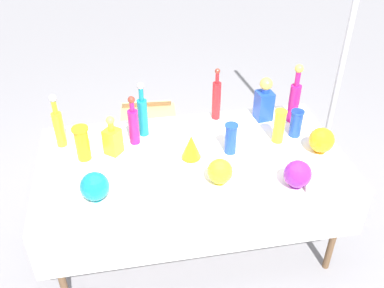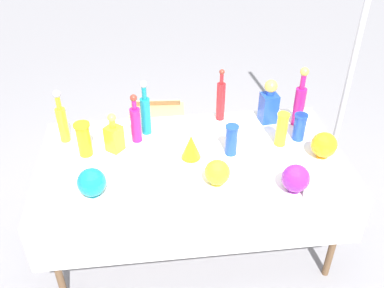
% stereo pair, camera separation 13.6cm
% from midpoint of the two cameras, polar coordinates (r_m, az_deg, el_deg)
% --- Properties ---
extents(ground_plane, '(40.00, 40.00, 0.00)m').
position_cam_midpoint_polar(ground_plane, '(3.21, -1.25, -12.64)').
color(ground_plane, gray).
extents(display_table, '(1.91, 1.02, 0.76)m').
position_cam_midpoint_polar(display_table, '(2.70, -1.30, -3.24)').
color(display_table, white).
rests_on(display_table, ground).
extents(tall_bottle_0, '(0.06, 0.06, 0.39)m').
position_cam_midpoint_polar(tall_bottle_0, '(3.00, 1.98, 6.05)').
color(tall_bottle_0, red).
rests_on(tall_bottle_0, display_table).
extents(tall_bottle_1, '(0.07, 0.07, 0.43)m').
position_cam_midpoint_polar(tall_bottle_1, '(3.03, 12.26, 5.96)').
color(tall_bottle_1, '#C61972').
rests_on(tall_bottle_1, display_table).
extents(tall_bottle_2, '(0.06, 0.06, 0.37)m').
position_cam_midpoint_polar(tall_bottle_2, '(2.86, -18.72, 2.42)').
color(tall_bottle_2, yellow).
rests_on(tall_bottle_2, display_table).
extents(tall_bottle_3, '(0.07, 0.07, 0.39)m').
position_cam_midpoint_polar(tall_bottle_3, '(2.84, -7.96, 3.96)').
color(tall_bottle_3, teal).
rests_on(tall_bottle_3, display_table).
extents(tall_bottle_4, '(0.07, 0.07, 0.34)m').
position_cam_midpoint_polar(tall_bottle_4, '(2.78, -9.19, 2.61)').
color(tall_bottle_4, '#C61972').
rests_on(tall_bottle_4, display_table).
extents(square_decanter_0, '(0.12, 0.12, 0.32)m').
position_cam_midpoint_polar(square_decanter_0, '(3.03, 8.35, 5.71)').
color(square_decanter_0, blue).
rests_on(square_decanter_0, display_table).
extents(square_decanter_1, '(0.13, 0.13, 0.27)m').
position_cam_midpoint_polar(square_decanter_1, '(2.73, -11.96, 0.64)').
color(square_decanter_1, yellow).
rests_on(square_decanter_1, display_table).
extents(slender_vase_0, '(0.10, 0.10, 0.23)m').
position_cam_midpoint_polar(slender_vase_0, '(2.71, -15.83, 0.18)').
color(slender_vase_0, orange).
rests_on(slender_vase_0, display_table).
extents(slender_vase_1, '(0.08, 0.08, 0.21)m').
position_cam_midpoint_polar(slender_vase_1, '(2.68, 3.75, 0.81)').
color(slender_vase_1, blue).
rests_on(slender_vase_1, display_table).
extents(slender_vase_2, '(0.08, 0.08, 0.23)m').
position_cam_midpoint_polar(slender_vase_2, '(2.81, 10.21, 2.43)').
color(slender_vase_2, yellow).
rests_on(slender_vase_2, display_table).
extents(slender_vase_3, '(0.09, 0.09, 0.19)m').
position_cam_midpoint_polar(slender_vase_3, '(2.90, 12.42, 2.80)').
color(slender_vase_3, blue).
rests_on(slender_vase_3, display_table).
extents(fluted_vase_0, '(0.12, 0.12, 0.17)m').
position_cam_midpoint_polar(fluted_vase_0, '(2.63, -1.59, -0.39)').
color(fluted_vase_0, orange).
rests_on(fluted_vase_0, display_table).
extents(round_bowl_0, '(0.15, 0.15, 0.16)m').
position_cam_midpoint_polar(round_bowl_0, '(2.45, 2.16, -3.71)').
color(round_bowl_0, yellow).
rests_on(round_bowl_0, display_table).
extents(round_bowl_1, '(0.16, 0.16, 0.17)m').
position_cam_midpoint_polar(round_bowl_1, '(2.48, 12.38, -3.98)').
color(round_bowl_1, purple).
rests_on(round_bowl_1, display_table).
extents(round_bowl_2, '(0.16, 0.16, 0.17)m').
position_cam_midpoint_polar(round_bowl_2, '(2.41, -14.44, -5.54)').
color(round_bowl_2, teal).
rests_on(round_bowl_2, display_table).
extents(round_bowl_3, '(0.16, 0.16, 0.17)m').
position_cam_midpoint_polar(round_bowl_3, '(2.79, 15.57, 0.47)').
color(round_bowl_3, orange).
rests_on(round_bowl_3, display_table).
extents(price_tag_left, '(0.05, 0.02, 0.04)m').
position_cam_midpoint_polar(price_tag_left, '(2.51, 13.89, -5.68)').
color(price_tag_left, white).
rests_on(price_tag_left, display_table).
extents(price_tag_center, '(0.05, 0.02, 0.05)m').
position_cam_midpoint_polar(price_tag_center, '(2.50, 13.99, -5.83)').
color(price_tag_center, white).
rests_on(price_tag_center, display_table).
extents(price_tag_right, '(0.05, 0.02, 0.03)m').
position_cam_midpoint_polar(price_tag_right, '(2.36, -2.21, -7.56)').
color(price_tag_right, white).
rests_on(price_tag_right, display_table).
extents(cardboard_box_behind_left, '(0.53, 0.41, 0.41)m').
position_cam_midpoint_polar(cardboard_box_behind_left, '(4.07, -6.69, 2.08)').
color(cardboard_box_behind_left, tan).
rests_on(cardboard_box_behind_left, ground).
extents(canopy_pole, '(0.18, 0.18, 2.59)m').
position_cam_midpoint_polar(canopy_pole, '(3.44, 18.36, 10.41)').
color(canopy_pole, silver).
rests_on(canopy_pole, ground).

